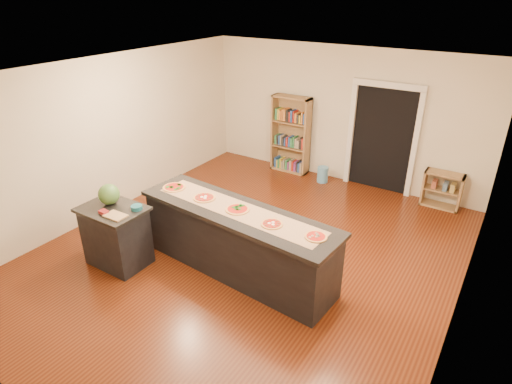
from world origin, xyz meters
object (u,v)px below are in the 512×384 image
Objects in this scene: watermelon at (109,194)px; side_counter at (116,236)px; waste_bin at (323,174)px; bookshelf at (291,135)px; kitchen_island at (237,241)px; low_shelf at (442,190)px.

side_counter is at bearing -33.46° from watermelon.
side_counter reaches higher than waste_bin.
watermelon is at bearing -97.53° from bookshelf.
side_counter is (-1.65, -0.80, -0.04)m from kitchen_island.
kitchen_island reaches higher than waste_bin.
bookshelf is 1.14m from waste_bin.
side_counter is at bearing -95.79° from bookshelf.
low_shelf is 2.39m from waste_bin.
watermelon is (-3.87, -4.49, 0.75)m from low_shelf.
waste_bin is at bearing -175.88° from low_shelf.
waste_bin is 1.10× the size of watermelon.
bookshelf reaches higher than side_counter.
side_counter is 1.36× the size of low_shelf.
side_counter is 2.80× the size of waste_bin.
watermelon is (-0.59, -4.48, 0.24)m from bookshelf.
waste_bin is at bearing 72.71° from side_counter.
side_counter is at bearing -129.27° from low_shelf.
side_counter is at bearing -149.45° from kitchen_island.
low_shelf is at bearing 0.04° from bookshelf.
kitchen_island is 3.97m from bookshelf.
watermelon reaches higher than side_counter.
kitchen_island is at bearing 21.89° from watermelon.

